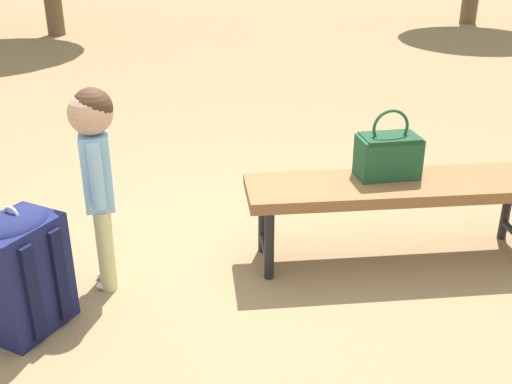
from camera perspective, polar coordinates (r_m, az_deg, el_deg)
The scene contains 5 objects.
ground_plane at distance 3.31m, azimuth -1.51°, elevation -6.95°, with size 40.00×40.00×0.00m, color #8C704C.
park_bench at distance 3.31m, azimuth 13.06°, elevation 0.05°, with size 1.60×0.41×0.45m.
handbag at distance 3.29m, azimuth 12.14°, elevation 3.46°, with size 0.33×0.21×0.37m.
child_standing at distance 2.96m, azimuth -14.60°, elevation 3.00°, with size 0.21×0.27×1.02m.
backpack_large at distance 2.91m, azimuth -20.94°, elevation -6.63°, with size 0.42×0.44×0.61m.
Camera 1 is at (0.20, 2.82, 1.72)m, focal length 43.20 mm.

